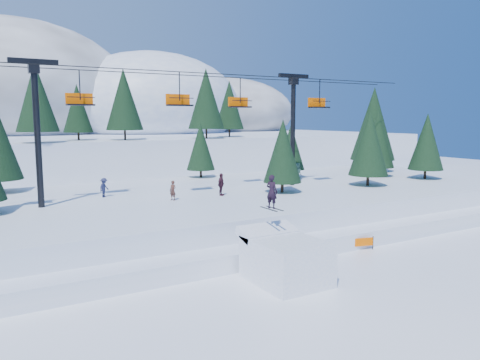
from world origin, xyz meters
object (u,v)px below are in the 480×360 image
banner_near (354,243)px  banner_far (386,235)px  jump_kicker (285,258)px  chairlift (169,111)px

banner_near → banner_far: 3.55m
jump_kicker → banner_near: 7.82m
banner_far → jump_kicker: bearing=-165.1°
jump_kicker → banner_near: jump_kicker is taller
chairlift → banner_far: 19.01m
chairlift → banner_near: size_ratio=16.75×
jump_kicker → banner_near: (7.40, 2.42, -0.75)m
banner_near → banner_far: (3.52, 0.49, 0.00)m
chairlift → banner_near: chairlift is taller
banner_near → banner_far: same height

